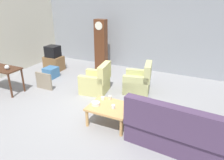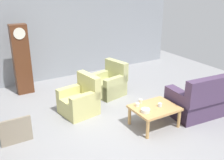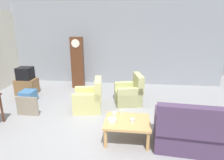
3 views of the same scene
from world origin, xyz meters
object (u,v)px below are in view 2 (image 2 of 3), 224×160
object	(u,v)px
cup_blue_rimmed	(160,105)
bowl_white_stacked	(145,111)
framed_picture_leaning	(16,131)
cup_cream_tall	(141,101)
coffee_table_wood	(154,110)
cup_white_porcelain	(137,105)
couch_floral	(212,98)
armchair_olive_far	(109,84)
armchair_olive_near	(80,101)
grandfather_clock	(22,60)

from	to	relation	value
cup_blue_rimmed	bowl_white_stacked	world-z (taller)	cup_blue_rimmed
framed_picture_leaning	cup_cream_tall	distance (m)	2.64
coffee_table_wood	cup_cream_tall	distance (m)	0.36
cup_white_porcelain	framed_picture_leaning	bearing A→B (deg)	165.67
couch_floral	armchair_olive_far	size ratio (longest dim) A/B	2.31
armchair_olive_near	cup_cream_tall	bearing A→B (deg)	-47.12
armchair_olive_far	cup_blue_rimmed	xyz separation A→B (m)	(0.10, -2.01, 0.19)
armchair_olive_near	armchair_olive_far	xyz separation A→B (m)	(1.15, 0.60, 0.00)
cup_cream_tall	bowl_white_stacked	size ratio (longest dim) A/B	0.49
couch_floral	armchair_olive_far	xyz separation A→B (m)	(-1.61, 2.14, -0.05)
cup_blue_rimmed	coffee_table_wood	bearing A→B (deg)	156.99
cup_cream_tall	grandfather_clock	bearing A→B (deg)	121.71
cup_white_porcelain	bowl_white_stacked	world-z (taller)	same
cup_blue_rimmed	cup_cream_tall	distance (m)	0.44
framed_picture_leaning	bowl_white_stacked	world-z (taller)	framed_picture_leaning
armchair_olive_near	framed_picture_leaning	bearing A→B (deg)	-161.31
framed_picture_leaning	cup_blue_rimmed	distance (m)	2.97
coffee_table_wood	framed_picture_leaning	world-z (taller)	framed_picture_leaning
armchair_olive_far	coffee_table_wood	xyz separation A→B (m)	(-0.01, -1.97, 0.09)
grandfather_clock	cup_white_porcelain	size ratio (longest dim) A/B	22.39
bowl_white_stacked	coffee_table_wood	bearing A→B (deg)	16.12
armchair_olive_far	cup_blue_rimmed	size ratio (longest dim) A/B	11.01
cup_blue_rimmed	armchair_olive_near	bearing A→B (deg)	131.35
armchair_olive_near	framed_picture_leaning	size ratio (longest dim) A/B	1.53
armchair_olive_near	coffee_table_wood	size ratio (longest dim) A/B	0.96
cup_blue_rimmed	cup_cream_tall	world-z (taller)	cup_cream_tall
couch_floral	cup_blue_rimmed	world-z (taller)	couch_floral
grandfather_clock	framed_picture_leaning	xyz separation A→B (m)	(-0.73, -2.46, -0.70)
coffee_table_wood	cup_blue_rimmed	distance (m)	0.16
coffee_table_wood	cup_blue_rimmed	xyz separation A→B (m)	(0.11, -0.04, 0.11)
couch_floral	cup_cream_tall	world-z (taller)	couch_floral
armchair_olive_near	bowl_white_stacked	distance (m)	1.69
framed_picture_leaning	cup_cream_tall	xyz separation A→B (m)	(2.57, -0.53, 0.24)
couch_floral	framed_picture_leaning	size ratio (longest dim) A/B	3.61
grandfather_clock	armchair_olive_far	bearing A→B (deg)	-33.48
armchair_olive_far	armchair_olive_near	bearing A→B (deg)	-152.57
armchair_olive_far	cup_white_porcelain	distance (m)	1.79
cup_white_porcelain	coffee_table_wood	bearing A→B (deg)	-35.73
armchair_olive_far	cup_blue_rimmed	world-z (taller)	armchair_olive_far
framed_picture_leaning	cup_white_porcelain	size ratio (longest dim) A/B	6.95
grandfather_clock	cup_cream_tall	xyz separation A→B (m)	(1.84, -2.99, -0.47)
armchair_olive_near	cup_blue_rimmed	bearing A→B (deg)	-48.65
cup_white_porcelain	cup_cream_tall	size ratio (longest dim) A/B	0.93
armchair_olive_far	cup_white_porcelain	bearing A→B (deg)	-99.90
couch_floral	bowl_white_stacked	world-z (taller)	couch_floral
grandfather_clock	framed_picture_leaning	bearing A→B (deg)	-106.54
armchair_olive_near	cup_cream_tall	distance (m)	1.47
coffee_table_wood	bowl_white_stacked	bearing A→B (deg)	-163.88
armchair_olive_near	cup_blue_rimmed	size ratio (longest dim) A/B	10.81
framed_picture_leaning	cup_cream_tall	world-z (taller)	cup_cream_tall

